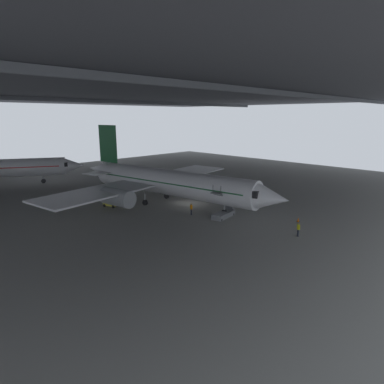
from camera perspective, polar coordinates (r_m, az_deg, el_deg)
ground_plane at (r=51.00m, az=-0.74°, el=-2.11°), size 110.00×110.00×0.00m
hangar_structure at (r=59.84m, az=-10.57°, el=16.96°), size 121.00×99.00×18.21m
airplane_main at (r=50.25m, az=-4.55°, el=1.78°), size 37.53×38.52×11.98m
boarding_stairs at (r=44.37m, az=5.50°, el=-3.54°), size 4.47×2.07×4.77m
crew_worker_near_nose at (r=39.25m, az=18.24°, el=-6.14°), size 0.40×0.45×1.66m
crew_worker_by_stairs at (r=45.09m, az=-0.13°, el=-2.89°), size 0.34×0.51×1.71m
traffic_cone_orange at (r=44.64m, az=18.23°, el=-4.67°), size 0.36×0.36×0.60m
baggage_tug at (r=50.91m, az=-14.08°, el=-1.93°), size 1.92×2.48×0.90m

